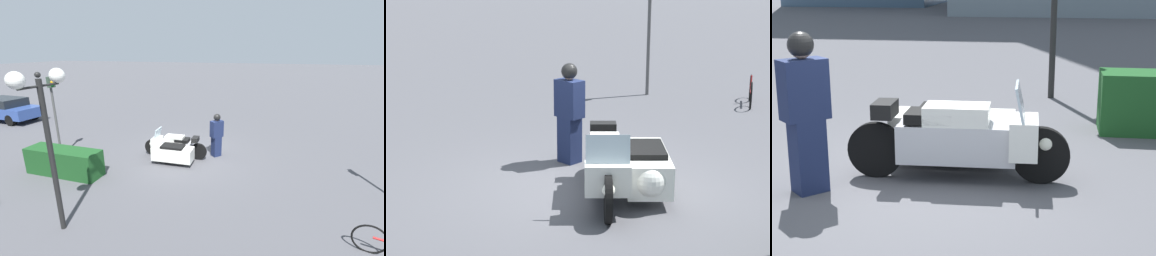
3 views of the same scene
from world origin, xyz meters
The scene contains 3 objects.
ground_plane centered at (0.00, 0.00, 0.00)m, with size 160.00×160.00×0.00m, color #4C4C51.
police_motorcycle centered at (0.54, 0.60, 0.47)m, with size 2.62×1.27×1.16m.
officer_rider centered at (-1.05, -0.35, 0.94)m, with size 0.54×0.56×1.78m.
Camera 3 is at (1.59, -6.22, 2.37)m, focal length 55.00 mm.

